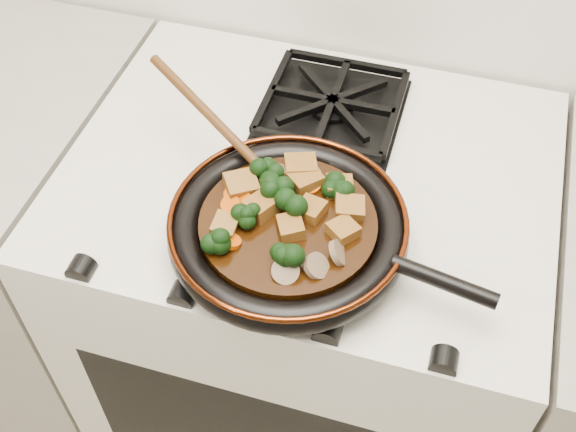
# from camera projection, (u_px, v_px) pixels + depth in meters

# --- Properties ---
(stove) EXTENTS (0.76, 0.60, 0.90)m
(stove) POSITION_uv_depth(u_px,v_px,m) (305.00, 323.00, 1.47)
(stove) COLOR silver
(stove) RESTS_ON ground
(burner_grate_front) EXTENTS (0.23, 0.23, 0.03)m
(burner_grate_front) POSITION_uv_depth(u_px,v_px,m) (284.00, 230.00, 1.03)
(burner_grate_front) COLOR black
(burner_grate_front) RESTS_ON stove
(burner_grate_back) EXTENTS (0.23, 0.23, 0.03)m
(burner_grate_back) POSITION_uv_depth(u_px,v_px,m) (332.00, 105.00, 1.20)
(burner_grate_back) COLOR black
(burner_grate_back) RESTS_ON stove
(skillet) EXTENTS (0.46, 0.33, 0.05)m
(skillet) POSITION_uv_depth(u_px,v_px,m) (289.00, 229.00, 0.99)
(skillet) COLOR black
(skillet) RESTS_ON burner_grate_front
(braising_sauce) EXTENTS (0.24, 0.24, 0.02)m
(braising_sauce) POSITION_uv_depth(u_px,v_px,m) (288.00, 226.00, 0.99)
(braising_sauce) COLOR black
(braising_sauce) RESTS_ON skillet
(tofu_cube_0) EXTENTS (0.05, 0.05, 0.03)m
(tofu_cube_0) POSITION_uv_depth(u_px,v_px,m) (291.00, 227.00, 0.96)
(tofu_cube_0) COLOR brown
(tofu_cube_0) RESTS_ON braising_sauce
(tofu_cube_1) EXTENTS (0.06, 0.06, 0.03)m
(tofu_cube_1) POSITION_uv_depth(u_px,v_px,m) (305.00, 181.00, 1.02)
(tofu_cube_1) COLOR brown
(tofu_cube_1) RESTS_ON braising_sauce
(tofu_cube_2) EXTENTS (0.05, 0.05, 0.03)m
(tofu_cube_2) POSITION_uv_depth(u_px,v_px,m) (339.00, 187.00, 1.01)
(tofu_cube_2) COLOR brown
(tofu_cube_2) RESTS_ON braising_sauce
(tofu_cube_3) EXTENTS (0.04, 0.05, 0.02)m
(tofu_cube_3) POSITION_uv_depth(u_px,v_px,m) (311.00, 210.00, 0.98)
(tofu_cube_3) COLOR brown
(tofu_cube_3) RESTS_ON braising_sauce
(tofu_cube_4) EXTENTS (0.06, 0.06, 0.03)m
(tofu_cube_4) POSITION_uv_depth(u_px,v_px,m) (301.00, 167.00, 1.03)
(tofu_cube_4) COLOR brown
(tofu_cube_4) RESTS_ON braising_sauce
(tofu_cube_5) EXTENTS (0.05, 0.06, 0.03)m
(tofu_cube_5) POSITION_uv_depth(u_px,v_px,m) (262.00, 206.00, 0.98)
(tofu_cube_5) COLOR brown
(tofu_cube_5) RESTS_ON braising_sauce
(tofu_cube_6) EXTENTS (0.06, 0.06, 0.03)m
(tofu_cube_6) POSITION_uv_depth(u_px,v_px,m) (241.00, 186.00, 1.01)
(tofu_cube_6) COLOR brown
(tofu_cube_6) RESTS_ON braising_sauce
(tofu_cube_7) EXTENTS (0.05, 0.05, 0.02)m
(tofu_cube_7) POSITION_uv_depth(u_px,v_px,m) (343.00, 230.00, 0.96)
(tofu_cube_7) COLOR brown
(tofu_cube_7) RESTS_ON braising_sauce
(tofu_cube_8) EXTENTS (0.03, 0.04, 0.02)m
(tofu_cube_8) POSITION_uv_depth(u_px,v_px,m) (225.00, 226.00, 0.96)
(tofu_cube_8) COLOR brown
(tofu_cube_8) RESTS_ON braising_sauce
(tofu_cube_9) EXTENTS (0.05, 0.05, 0.03)m
(tofu_cube_9) POSITION_uv_depth(u_px,v_px,m) (349.00, 209.00, 0.98)
(tofu_cube_9) COLOR brown
(tofu_cube_9) RESTS_ON braising_sauce
(broccoli_floret_0) EXTENTS (0.09, 0.08, 0.07)m
(broccoli_floret_0) POSITION_uv_depth(u_px,v_px,m) (289.00, 204.00, 0.98)
(broccoli_floret_0) COLOR black
(broccoli_floret_0) RESTS_ON braising_sauce
(broccoli_floret_1) EXTENTS (0.07, 0.07, 0.08)m
(broccoli_floret_1) POSITION_uv_depth(u_px,v_px,m) (277.00, 193.00, 0.99)
(broccoli_floret_1) COLOR black
(broccoli_floret_1) RESTS_ON braising_sauce
(broccoli_floret_2) EXTENTS (0.08, 0.08, 0.07)m
(broccoli_floret_2) POSITION_uv_depth(u_px,v_px,m) (338.00, 190.00, 1.00)
(broccoli_floret_2) COLOR black
(broccoli_floret_2) RESTS_ON braising_sauce
(broccoli_floret_3) EXTENTS (0.09, 0.08, 0.08)m
(broccoli_floret_3) POSITION_uv_depth(u_px,v_px,m) (221.00, 244.00, 0.94)
(broccoli_floret_3) COLOR black
(broccoli_floret_3) RESTS_ON braising_sauce
(broccoli_floret_4) EXTENTS (0.07, 0.07, 0.08)m
(broccoli_floret_4) POSITION_uv_depth(u_px,v_px,m) (287.00, 261.00, 0.92)
(broccoli_floret_4) COLOR black
(broccoli_floret_4) RESTS_ON braising_sauce
(broccoli_floret_5) EXTENTS (0.08, 0.09, 0.07)m
(broccoli_floret_5) POSITION_uv_depth(u_px,v_px,m) (243.00, 218.00, 0.97)
(broccoli_floret_5) COLOR black
(broccoli_floret_5) RESTS_ON braising_sauce
(broccoli_floret_6) EXTENTS (0.08, 0.09, 0.06)m
(broccoli_floret_6) POSITION_uv_depth(u_px,v_px,m) (267.00, 176.00, 1.01)
(broccoli_floret_6) COLOR black
(broccoli_floret_6) RESTS_ON braising_sauce
(carrot_coin_0) EXTENTS (0.03, 0.03, 0.02)m
(carrot_coin_0) POSITION_uv_depth(u_px,v_px,m) (244.00, 202.00, 0.99)
(carrot_coin_0) COLOR #C94C05
(carrot_coin_0) RESTS_ON braising_sauce
(carrot_coin_1) EXTENTS (0.03, 0.03, 0.02)m
(carrot_coin_1) POSITION_uv_depth(u_px,v_px,m) (338.00, 183.00, 1.02)
(carrot_coin_1) COLOR #C94C05
(carrot_coin_1) RESTS_ON braising_sauce
(carrot_coin_2) EXTENTS (0.03, 0.03, 0.02)m
(carrot_coin_2) POSITION_uv_depth(u_px,v_px,m) (234.00, 194.00, 1.00)
(carrot_coin_2) COLOR #C94C05
(carrot_coin_2) RESTS_ON braising_sauce
(carrot_coin_3) EXTENTS (0.03, 0.03, 0.02)m
(carrot_coin_3) POSITION_uv_depth(u_px,v_px,m) (231.00, 204.00, 0.99)
(carrot_coin_3) COLOR #C94C05
(carrot_coin_3) RESTS_ON braising_sauce
(carrot_coin_4) EXTENTS (0.03, 0.03, 0.02)m
(carrot_coin_4) POSITION_uv_depth(u_px,v_px,m) (311.00, 185.00, 1.01)
(carrot_coin_4) COLOR #C94C05
(carrot_coin_4) RESTS_ON braising_sauce
(carrot_coin_5) EXTENTS (0.03, 0.03, 0.02)m
(carrot_coin_5) POSITION_uv_depth(u_px,v_px,m) (229.00, 241.00, 0.95)
(carrot_coin_5) COLOR #C94C05
(carrot_coin_5) RESTS_ON braising_sauce
(mushroom_slice_0) EXTENTS (0.04, 0.04, 0.03)m
(mushroom_slice_0) POSITION_uv_depth(u_px,v_px,m) (338.00, 253.00, 0.93)
(mushroom_slice_0) COLOR brown
(mushroom_slice_0) RESTS_ON braising_sauce
(mushroom_slice_1) EXTENTS (0.04, 0.04, 0.02)m
(mushroom_slice_1) POSITION_uv_depth(u_px,v_px,m) (282.00, 171.00, 1.03)
(mushroom_slice_1) COLOR brown
(mushroom_slice_1) RESTS_ON braising_sauce
(mushroom_slice_2) EXTENTS (0.03, 0.03, 0.03)m
(mushroom_slice_2) POSITION_uv_depth(u_px,v_px,m) (312.00, 174.00, 1.03)
(mushroom_slice_2) COLOR brown
(mushroom_slice_2) RESTS_ON braising_sauce
(mushroom_slice_3) EXTENTS (0.05, 0.05, 0.03)m
(mushroom_slice_3) POSITION_uv_depth(u_px,v_px,m) (285.00, 271.00, 0.92)
(mushroom_slice_3) COLOR brown
(mushroom_slice_3) RESTS_ON braising_sauce
(mushroom_slice_4) EXTENTS (0.04, 0.04, 0.03)m
(mushroom_slice_4) POSITION_uv_depth(u_px,v_px,m) (317.00, 266.00, 0.92)
(mushroom_slice_4) COLOR brown
(mushroom_slice_4) RESTS_ON braising_sauce
(wooden_spoon) EXTENTS (0.16, 0.11, 0.27)m
(wooden_spoon) POSITION_uv_depth(u_px,v_px,m) (235.00, 141.00, 1.05)
(wooden_spoon) COLOR #49290F
(wooden_spoon) RESTS_ON braising_sauce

